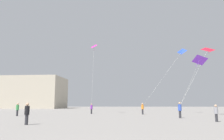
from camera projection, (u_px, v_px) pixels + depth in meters
person_in_orange at (143, 108)px, 35.28m from camera, size 0.40×0.40×1.82m
person_in_grey at (216, 112)px, 20.28m from camera, size 0.34×0.34×1.57m
person_in_blue at (180, 109)px, 25.73m from camera, size 0.40×0.40×1.86m
person_in_purple at (91, 108)px, 37.04m from camera, size 0.38×0.38×1.73m
person_in_black at (27, 113)px, 17.33m from camera, size 0.38×0.38×1.72m
person_in_green at (17, 109)px, 30.22m from camera, size 0.39×0.39×1.77m
kite_cobalt_delta at (181, 52)px, 39.91m from camera, size 8.31×4.41×10.27m
kite_crimson_delta at (208, 50)px, 32.20m from camera, size 6.69×6.30×8.64m
kite_magenta_delta at (94, 47)px, 39.32m from camera, size 1.45×1.41×10.92m
kite_violet_delta at (200, 61)px, 24.66m from camera, size 2.76×2.60×5.64m
building_left_hall at (33, 93)px, 89.44m from camera, size 24.46×17.05×12.45m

